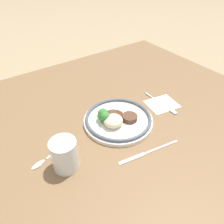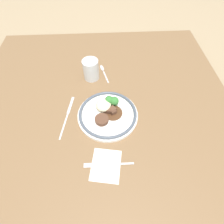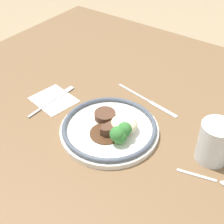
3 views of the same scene
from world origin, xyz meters
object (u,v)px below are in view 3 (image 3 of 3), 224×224
at_px(knife, 148,101).
at_px(spoon, 222,183).
at_px(juice_glass, 214,144).
at_px(plate, 111,128).
at_px(fork, 56,98).

distance_m(knife, spoon, 0.33).
bearing_deg(juice_glass, plate, -163.36).
distance_m(fork, spoon, 0.52).
bearing_deg(plate, knife, 87.30).
xyz_separation_m(plate, juice_glass, (0.25, 0.07, 0.03)).
xyz_separation_m(plate, knife, (0.01, 0.18, -0.02)).
height_order(juice_glass, spoon, juice_glass).
relative_size(plate, spoon, 1.81).
relative_size(knife, spoon, 1.56).
relative_size(fork, knife, 0.82).
relative_size(plate, juice_glass, 2.53).
relative_size(plate, fork, 1.42).
height_order(knife, spoon, spoon).
bearing_deg(knife, fork, -136.85).
height_order(plate, knife, plate).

